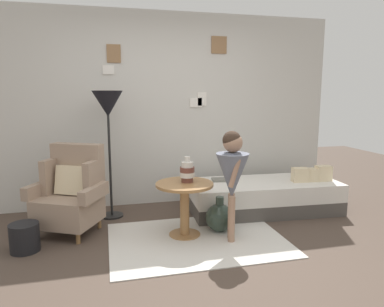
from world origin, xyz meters
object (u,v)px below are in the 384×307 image
at_px(armchair, 71,193).
at_px(floor_lamp, 108,110).
at_px(demijohn_near, 220,217).
at_px(daybed, 264,196).
at_px(person_child, 232,171).
at_px(magazine_basket, 25,237).
at_px(side_table, 185,198).
at_px(book_on_daybed, 221,180).
at_px(vase_striped, 187,171).

xyz_separation_m(armchair, floor_lamp, (0.43, 0.39, 0.90)).
xyz_separation_m(floor_lamp, demijohn_near, (1.16, -0.79, -1.17)).
xyz_separation_m(daybed, person_child, (-0.74, -0.78, 0.54)).
bearing_deg(armchair, demijohn_near, -14.11).
relative_size(armchair, magazine_basket, 3.46).
xyz_separation_m(side_table, magazine_basket, (-1.60, -0.00, -0.28)).
distance_m(daybed, book_on_daybed, 0.60).
distance_m(side_table, magazine_basket, 1.63).
bearing_deg(vase_striped, book_on_daybed, 48.03).
relative_size(book_on_daybed, magazine_basket, 0.79).
relative_size(daybed, book_on_daybed, 8.81).
distance_m(vase_striped, book_on_daybed, 0.95).
height_order(daybed, demijohn_near, same).
distance_m(person_child, book_on_daybed, 1.03).
bearing_deg(magazine_basket, floor_lamp, 43.90).
xyz_separation_m(person_child, book_on_daybed, (0.20, 0.95, -0.33)).
bearing_deg(person_child, side_table, 151.34).
bearing_deg(person_child, vase_striped, 145.38).
relative_size(demijohn_near, magazine_basket, 1.43).
bearing_deg(demijohn_near, daybed, 33.63).
bearing_deg(book_on_daybed, magazine_basket, -162.44).
relative_size(book_on_daybed, demijohn_near, 0.55).
height_order(side_table, vase_striped, vase_striped).
relative_size(armchair, book_on_daybed, 4.41).
height_order(floor_lamp, demijohn_near, floor_lamp).
height_order(vase_striped, person_child, person_child).
bearing_deg(person_child, daybed, 46.76).
distance_m(armchair, person_child, 1.79).
height_order(side_table, person_child, person_child).
relative_size(vase_striped, person_child, 0.24).
bearing_deg(book_on_daybed, floor_lamp, 175.64).
relative_size(daybed, person_child, 1.67).
bearing_deg(vase_striped, armchair, 162.43).
bearing_deg(armchair, floor_lamp, 41.95).
relative_size(vase_striped, demijohn_near, 0.70).
height_order(armchair, daybed, armchair).
bearing_deg(book_on_daybed, person_child, -101.79).
distance_m(armchair, floor_lamp, 1.07).
bearing_deg(demijohn_near, side_table, -176.43).
bearing_deg(vase_striped, daybed, 23.82).
height_order(daybed, vase_striped, vase_striped).
bearing_deg(magazine_basket, daybed, 11.04).
bearing_deg(book_on_daybed, demijohn_near, -109.18).
height_order(armchair, vase_striped, armchair).
distance_m(daybed, vase_striped, 1.35).
distance_m(side_table, book_on_daybed, 0.96).
xyz_separation_m(armchair, book_on_daybed, (1.83, 0.28, -0.02)).
relative_size(vase_striped, book_on_daybed, 1.26).
bearing_deg(floor_lamp, daybed, -8.04).
distance_m(vase_striped, magazine_basket, 1.74).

